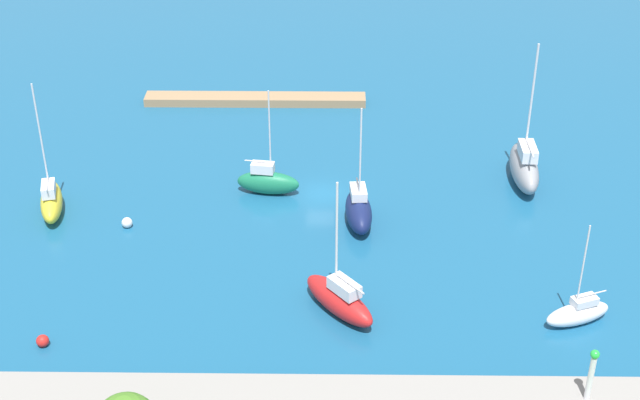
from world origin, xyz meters
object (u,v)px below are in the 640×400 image
Objects in this scene: sailboat_navy_lone_south at (359,210)px; sailboat_green_mid_basin at (268,181)px; sailboat_red_center_basin at (340,299)px; sailboat_yellow_lone_north at (51,201)px; sailboat_gray_along_channel at (524,166)px; sailboat_white_far_north at (578,313)px; pier_dock at (255,99)px; mooring_buoy_red at (43,341)px; mooring_buoy_white at (127,223)px; harbor_beacon at (592,371)px.

sailboat_green_mid_basin is at bearing -127.22° from sailboat_navy_lone_south.
sailboat_yellow_lone_north reaches higher than sailboat_red_center_basin.
sailboat_navy_lone_south is 25.65m from sailboat_yellow_lone_north.
sailboat_gray_along_channel is at bearing -94.67° from sailboat_yellow_lone_north.
sailboat_gray_along_channel reaches higher than sailboat_white_far_north.
pier_dock is 2.21× the size of sailboat_red_center_basin.
mooring_buoy_red is 15.41m from mooring_buoy_white.
sailboat_yellow_lone_north is (23.99, -13.24, 0.08)m from sailboat_red_center_basin.
sailboat_gray_along_channel is at bearing -79.69° from sailboat_red_center_basin.
harbor_beacon is 34.41m from sailboat_green_mid_basin.
sailboat_red_center_basin is at bearing -168.88° from mooring_buoy_red.
sailboat_gray_along_channel is (-14.79, -7.10, 0.33)m from sailboat_navy_lone_south.
sailboat_red_center_basin is at bearing 103.53° from pier_dock.
mooring_buoy_white reaches higher than pier_dock.
harbor_beacon reaches higher than mooring_buoy_red.
sailboat_gray_along_channel is at bearing 111.14° from sailboat_navy_lone_south.
sailboat_red_center_basin is at bearing 147.11° from mooring_buoy_white.
mooring_buoy_white is (32.31, -21.33, -3.08)m from harbor_beacon.
harbor_beacon is at bearing 58.42° from sailboat_white_far_north.
mooring_buoy_white is (33.75, 7.86, -1.22)m from sailboat_gray_along_channel.
sailboat_green_mid_basin is 1.20× the size of sailboat_white_far_north.
sailboat_yellow_lone_north is (38.97, -23.36, -2.23)m from harbor_beacon.
sailboat_navy_lone_south is 12.28× the size of mooring_buoy_red.
pier_dock is 26.11m from mooring_buoy_white.
sailboat_yellow_lone_north reaches higher than mooring_buoy_white.
pier_dock is 2.18× the size of sailboat_navy_lone_south.
sailboat_navy_lone_south is at bearing -24.73° from sailboat_green_mid_basin.
sailboat_green_mid_basin is at bearing -52.05° from harbor_beacon.
mooring_buoy_red is (21.74, 15.92, -0.89)m from sailboat_navy_lone_south.
sailboat_gray_along_channel is at bearing -110.48° from sailboat_white_far_north.
sailboat_red_center_basin reaches higher than sailboat_green_mid_basin.
sailboat_navy_lone_south reaches higher than pier_dock.
harbor_beacon is at bearing -163.00° from sailboat_red_center_basin.
sailboat_gray_along_channel is (-1.44, -29.18, -1.86)m from harbor_beacon.
sailboat_navy_lone_south is 26.96m from mooring_buoy_red.
sailboat_navy_lone_south is 1.31× the size of sailboat_white_far_north.
pier_dock is 44.61m from sailboat_white_far_north.
sailboat_white_far_north is 36.11m from mooring_buoy_white.
sailboat_navy_lone_south is 19.81m from sailboat_white_far_north.
sailboat_white_far_north reaches higher than mooring_buoy_red.
sailboat_navy_lone_south is at bearing -143.78° from mooring_buoy_red.
sailboat_yellow_lone_north is 13.50× the size of mooring_buoy_red.
mooring_buoy_white is (-2.77, -15.16, 0.01)m from mooring_buoy_red.
sailboat_gray_along_channel reaches higher than sailboat_red_center_basin.
sailboat_navy_lone_south is at bearing -61.82° from sailboat_white_far_north.
pier_dock is 26.75× the size of mooring_buoy_red.
sailboat_red_center_basin is (-8.62, 35.82, 0.78)m from pier_dock.
harbor_beacon is 0.38× the size of sailboat_green_mid_basin.
sailboat_red_center_basin is (1.63, 11.97, -0.12)m from sailboat_navy_lone_south.
mooring_buoy_white is at bearing 18.15° from sailboat_red_center_basin.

